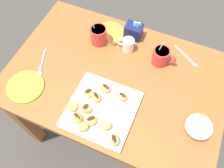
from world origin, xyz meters
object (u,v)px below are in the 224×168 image
Objects in this scene: coffee_mug_red_right at (161,56)px; beignet_1 at (77,118)px; saucer_lime_left at (110,33)px; coffee_mug_red_left at (99,35)px; pastry_plate_square at (102,109)px; sugar_caddy at (133,31)px; beignet_0 at (114,140)px; beignet_6 at (96,97)px; cream_pitcher_white at (128,44)px; beignet_2 at (106,125)px; beignet_3 at (106,88)px; saucer_lime_right at (25,87)px; dining_table at (115,89)px; beignet_7 at (83,127)px; beignet_9 at (91,120)px; beignet_10 at (73,106)px; beignet_5 at (88,93)px; beignet_4 at (86,108)px; beignet_8 at (122,97)px; ice_cream_bowl at (199,126)px.

coffee_mug_red_right reaches higher than beignet_1.
coffee_mug_red_left is at bearing -111.40° from saucer_lime_left.
sugar_caddy reaches higher than pastry_plate_square.
beignet_6 is at bearing 135.35° from beignet_0.
saucer_lime_left is at bearing 155.29° from cream_pitcher_white.
beignet_2 is (0.08, -0.54, -0.01)m from sugar_caddy.
beignet_2 is at bearing -65.73° from beignet_3.
coffee_mug_red_left is 0.83× the size of saucer_lime_right.
beignet_7 is (-0.02, -0.31, 0.17)m from dining_table.
saucer_lime_right is at bearing 174.29° from beignet_9.
beignet_3 is (-0.18, -0.27, -0.02)m from coffee_mug_red_right.
beignet_10 is at bearing 141.99° from beignet_7.
beignet_5 is 1.03× the size of beignet_7.
beignet_5 is (-0.08, -0.15, 0.16)m from dining_table.
pastry_plate_square is at bearing -40.60° from beignet_6.
saucer_lime_right is 0.38m from beignet_9.
coffee_mug_red_right is 0.46m from beignet_4.
beignet_8 is at bearing 35.25° from beignet_10.
saucer_lime_right is 3.28× the size of beignet_4.
beignet_4 is at bearing -94.04° from sugar_caddy.
beignet_5 is (-0.20, 0.16, -0.00)m from beignet_0.
saucer_lime_right is at bearing -171.72° from ice_cream_bowl.
beignet_5 is 0.14m from beignet_9.
beignet_6 reaches higher than pastry_plate_square.
beignet_5 is at bearing -74.04° from coffee_mug_red_left.
coffee_mug_red_right is 2.57× the size of beignet_4.
beignet_4 is at bearing -136.88° from beignet_8.
beignet_9 is 0.11m from beignet_10.
saucer_lime_right is (-0.37, -0.41, -0.03)m from cream_pitcher_white.
beignet_10 is (-0.06, -0.01, -0.00)m from beignet_4.
cream_pitcher_white reaches higher than beignet_5.
beignet_4 reaches higher than beignet_3.
sugar_caddy is at bearing 92.99° from dining_table.
beignet_9 is (-0.01, -0.27, 0.17)m from dining_table.
beignet_9 is at bearing -112.27° from coffee_mug_red_right.
beignet_0 is at bearing -38.14° from beignet_2.
beignet_6 is at bearing 74.94° from beignet_1.
beignet_6 is 0.11m from beignet_9.
saucer_lime_left is (-0.57, 0.36, -0.03)m from ice_cream_bowl.
beignet_4 reaches higher than beignet_8.
dining_table is at bearing 103.63° from beignet_2.
pastry_plate_square is at bearing -87.11° from dining_table.
coffee_mug_red_right is 0.68m from saucer_lime_right.
saucer_lime_right is 3.48× the size of beignet_7.
beignet_5 is at bearing 141.23° from beignet_0.
beignet_2 is at bearing -94.70° from beignet_8.
coffee_mug_red_right is at bearing 52.14° from beignet_5.
beignet_8 is (0.14, 0.17, -0.00)m from beignet_1.
ice_cream_bowl is at bearing -41.21° from sugar_caddy.
beignet_2 is at bearing -76.37° from dining_table.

